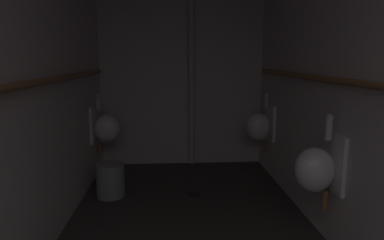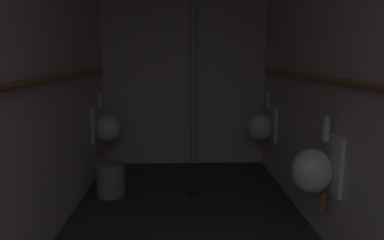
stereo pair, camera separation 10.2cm
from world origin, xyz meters
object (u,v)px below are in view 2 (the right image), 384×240
Objects in this scene: floor_drain at (194,194)px; urinal_right_mid at (315,169)px; waste_bin at (111,179)px; standpipe_back_wall at (194,74)px; urinal_left_mid at (107,127)px; urinal_right_far at (262,126)px.

urinal_right_mid is at bearing -52.02° from floor_drain.
floor_drain is 0.40× the size of waste_bin.
waste_bin is (-0.93, -1.05, -1.07)m from standpipe_back_wall.
standpipe_back_wall is at bearing 24.19° from urinal_left_mid.
urinal_right_far is 5.39× the size of floor_drain.
urinal_right_mid is 1.68m from urinal_right_far.
waste_bin is (-0.89, 0.01, 0.17)m from floor_drain.
floor_drain is at bearing -145.74° from urinal_right_far.
urinal_right_mid is at bearing -69.29° from standpipe_back_wall.
waste_bin is at bearing 147.47° from urinal_right_mid.
urinal_right_mid is at bearing -90.00° from urinal_right_far.
urinal_right_mid is 0.31× the size of standpipe_back_wall.
urinal_right_mid is 2.13× the size of waste_bin.
urinal_right_far is at bearing -0.04° from urinal_left_mid.
urinal_right_far is at bearing 34.26° from floor_drain.
urinal_left_mid is at bearing 138.23° from urinal_right_mid.
urinal_left_mid is at bearing -155.81° from standpipe_back_wall.
urinal_left_mid is 1.00× the size of urinal_right_mid.
urinal_right_mid is 1.53m from floor_drain.
standpipe_back_wall is at bearing 110.71° from urinal_right_mid.
floor_drain is 0.90m from waste_bin.
urinal_left_mid is 0.75m from waste_bin.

